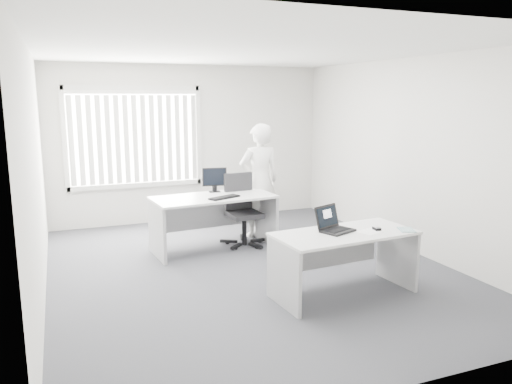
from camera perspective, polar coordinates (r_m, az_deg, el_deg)
name	(u,v)px	position (r m, az deg, el deg)	size (l,w,h in m)	color
ground	(250,269)	(6.67, -0.68, -8.80)	(6.00, 6.00, 0.00)	#46464D
wall_back	(191,144)	(9.19, -7.49, 5.48)	(5.00, 0.02, 2.80)	beige
wall_front	(399,215)	(3.74, 16.06, -2.56)	(5.00, 0.02, 2.80)	beige
wall_left	(35,175)	(5.93, -23.89, 1.75)	(0.02, 6.00, 2.80)	beige
wall_right	(410,156)	(7.60, 17.21, 3.99)	(0.02, 6.00, 2.80)	beige
ceiling	(250,50)	(6.31, -0.74, 15.92)	(5.00, 6.00, 0.02)	silver
window	(135,137)	(8.94, -13.70, 6.09)	(2.32, 0.06, 1.76)	silver
blinds	(135,139)	(8.88, -13.63, 5.87)	(2.20, 0.10, 1.50)	white
desk_near	(344,250)	(5.78, 10.04, -6.52)	(1.67, 0.88, 0.74)	silver
desk_far	(214,211)	(7.38, -4.84, -2.21)	(1.84, 0.98, 0.81)	silver
office_chair	(243,223)	(7.68, -1.51, -3.51)	(0.67, 0.67, 1.09)	black
person	(259,181)	(7.99, 0.37, 1.28)	(0.67, 0.44, 1.83)	silver
laptop	(338,220)	(5.69, 9.36, -3.13)	(0.37, 0.33, 0.29)	black
paper_sheet	(370,231)	(5.82, 12.95, -4.39)	(0.29, 0.21, 0.00)	white
mouse	(377,228)	(5.89, 13.63, -4.02)	(0.06, 0.11, 0.04)	silver
booklet	(407,230)	(5.98, 16.83, -4.14)	(0.16, 0.23, 0.01)	white
keyboard	(224,197)	(7.18, -3.63, -0.62)	(0.48, 0.16, 0.02)	black
monitor	(214,180)	(7.63, -4.77, 1.39)	(0.37, 0.11, 0.37)	black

